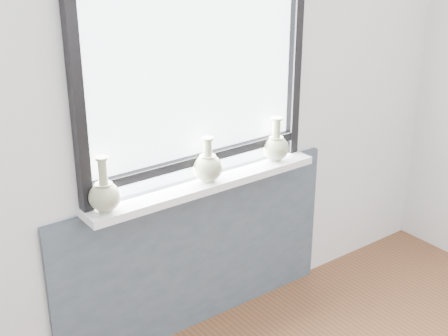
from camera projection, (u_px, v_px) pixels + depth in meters
back_wall at (193, 99)px, 3.08m from camera, size 3.60×0.02×2.60m
apron_panel at (199, 255)px, 3.39m from camera, size 1.70×0.03×0.86m
windowsill at (205, 184)px, 3.16m from camera, size 1.32×0.18×0.04m
window at (196, 73)px, 3.00m from camera, size 1.30×0.06×1.05m
vase_a at (105, 194)px, 2.81m from camera, size 0.15×0.15×0.26m
vase_b at (208, 166)px, 3.12m from camera, size 0.15×0.15×0.23m
vase_c at (276, 146)px, 3.39m from camera, size 0.14×0.14×0.24m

